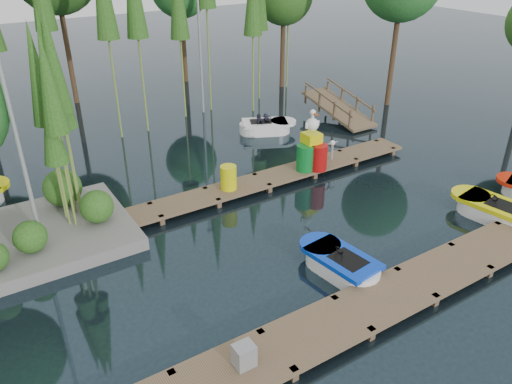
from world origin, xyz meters
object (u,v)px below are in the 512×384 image
boat_blue (340,264)px  drum_cluster (312,151)px  utility_cabinet (244,355)px  yellow_barrel (228,177)px

boat_blue → drum_cluster: drum_cluster is taller
utility_cabinet → boat_blue: bearing=22.3°
boat_blue → yellow_barrel: yellow_barrel is taller
boat_blue → utility_cabinet: bearing=-164.8°
drum_cluster → yellow_barrel: bearing=177.4°
boat_blue → yellow_barrel: (-0.40, 5.36, 0.47)m
boat_blue → drum_cluster: 6.08m
boat_blue → yellow_barrel: bearing=87.3°
boat_blue → utility_cabinet: utility_cabinet is taller
drum_cluster → utility_cabinet: bearing=-136.0°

